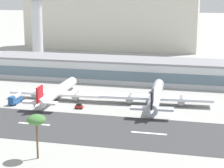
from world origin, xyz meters
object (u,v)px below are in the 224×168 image
(control_tower, at_px, (37,20))
(palm_tree_1, at_px, (36,121))
(airliner_red_tail_gate_0, at_px, (56,93))
(airliner_black_tail_gate_1, at_px, (155,97))
(distant_hotel_block, at_px, (110,20))
(service_fuel_truck_0, at_px, (15,99))
(service_baggage_tug_1, at_px, (79,106))
(terminal_building, at_px, (128,70))

(control_tower, xyz_separation_m, palm_tree_1, (61.33, -141.91, -16.39))
(airliner_red_tail_gate_0, relative_size, airliner_black_tail_gate_1, 0.94)
(distant_hotel_block, relative_size, airliner_red_tail_gate_0, 2.77)
(airliner_red_tail_gate_0, relative_size, service_fuel_truck_0, 5.71)
(airliner_red_tail_gate_0, xyz_separation_m, airliner_black_tail_gate_1, (42.81, 2.24, 0.21))
(control_tower, height_order, airliner_black_tail_gate_1, control_tower)
(distant_hotel_block, xyz_separation_m, service_baggage_tug_1, (28.98, -166.98, -21.84))
(service_baggage_tug_1, distance_m, palm_tree_1, 52.37)
(airliner_red_tail_gate_0, height_order, service_baggage_tug_1, airliner_red_tail_gate_0)
(airliner_red_tail_gate_0, bearing_deg, service_baggage_tug_1, -127.51)
(control_tower, bearing_deg, terminal_building, -28.17)
(control_tower, relative_size, palm_tree_1, 3.63)
(distant_hotel_block, height_order, service_baggage_tug_1, distant_hotel_block)
(airliner_red_tail_gate_0, xyz_separation_m, service_baggage_tug_1, (13.86, -10.18, -2.19))
(airliner_black_tail_gate_1, bearing_deg, airliner_red_tail_gate_0, 88.66)
(palm_tree_1, bearing_deg, service_baggage_tug_1, 94.96)
(service_baggage_tug_1, xyz_separation_m, palm_tree_1, (4.44, -51.17, 10.21))
(airliner_black_tail_gate_1, distance_m, service_baggage_tug_1, 31.59)
(service_baggage_tug_1, bearing_deg, palm_tree_1, -78.94)
(distant_hotel_block, xyz_separation_m, airliner_black_tail_gate_1, (57.93, -154.56, -19.44))
(palm_tree_1, bearing_deg, distant_hotel_block, 98.71)
(airliner_red_tail_gate_0, relative_size, service_baggage_tug_1, 14.52)
(distant_hotel_block, bearing_deg, airliner_black_tail_gate_1, -69.46)
(control_tower, height_order, airliner_red_tail_gate_0, control_tower)
(distant_hotel_block, height_order, airliner_red_tail_gate_0, distant_hotel_block)
(terminal_building, xyz_separation_m, airliner_red_tail_gate_0, (-22.43, -45.51, -2.56))
(service_fuel_truck_0, relative_size, service_baggage_tug_1, 2.54)
(terminal_building, distance_m, control_tower, 77.39)
(airliner_red_tail_gate_0, distance_m, service_baggage_tug_1, 17.34)
(airliner_red_tail_gate_0, height_order, airliner_black_tail_gate_1, airliner_black_tail_gate_1)
(airliner_black_tail_gate_1, height_order, palm_tree_1, palm_tree_1)
(control_tower, height_order, service_baggage_tug_1, control_tower)
(distant_hotel_block, height_order, airliner_black_tail_gate_1, distant_hotel_block)
(terminal_building, relative_size, palm_tree_1, 11.54)
(terminal_building, xyz_separation_m, service_baggage_tug_1, (-8.57, -55.70, -4.75))
(distant_hotel_block, relative_size, airliner_black_tail_gate_1, 2.59)
(terminal_building, relative_size, service_fuel_truck_0, 17.58)
(service_fuel_truck_0, height_order, service_baggage_tug_1, service_fuel_truck_0)
(terminal_building, bearing_deg, airliner_black_tail_gate_1, -64.79)
(control_tower, height_order, service_fuel_truck_0, control_tower)
(distant_hotel_block, relative_size, service_baggage_tug_1, 40.17)
(control_tower, xyz_separation_m, service_baggage_tug_1, (56.88, -90.75, -26.59))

